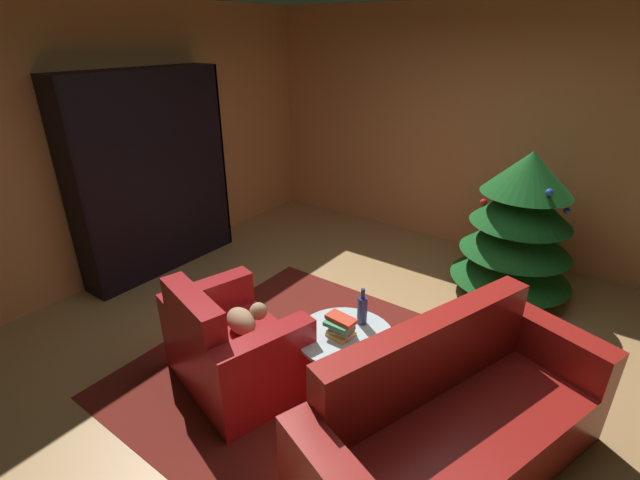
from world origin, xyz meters
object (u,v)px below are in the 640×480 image
at_px(bookshelf_unit, 163,174).
at_px(bottle_on_table, 362,310).
at_px(armchair_red, 232,348).
at_px(book_stack_on_table, 341,326).
at_px(coffee_table, 345,340).
at_px(couch_red, 453,428).
at_px(decorated_tree, 519,226).

height_order(bookshelf_unit, bottle_on_table, bookshelf_unit).
bearing_deg(bookshelf_unit, bottle_on_table, -8.03).
height_order(armchair_red, book_stack_on_table, armchair_red).
xyz_separation_m(armchair_red, bottle_on_table, (0.72, 0.61, 0.28)).
height_order(coffee_table, book_stack_on_table, book_stack_on_table).
bearing_deg(bottle_on_table, armchair_red, -139.52).
height_order(bookshelf_unit, book_stack_on_table, bookshelf_unit).
relative_size(bookshelf_unit, armchair_red, 1.82).
relative_size(armchair_red, coffee_table, 1.66).
relative_size(coffee_table, bottle_on_table, 2.43).
height_order(couch_red, book_stack_on_table, couch_red).
xyz_separation_m(coffee_table, decorated_tree, (0.59, 2.07, 0.30)).
xyz_separation_m(couch_red, coffee_table, (-0.87, 0.20, 0.11)).
distance_m(book_stack_on_table, decorated_tree, 2.19).
height_order(armchair_red, bottle_on_table, armchair_red).
bearing_deg(decorated_tree, bottle_on_table, -106.84).
bearing_deg(decorated_tree, coffee_table, -105.91).
distance_m(couch_red, decorated_tree, 2.32).
xyz_separation_m(bottle_on_table, decorated_tree, (0.57, 1.88, 0.14)).
distance_m(bookshelf_unit, armchair_red, 2.32).
height_order(bookshelf_unit, decorated_tree, bookshelf_unit).
distance_m(bookshelf_unit, decorated_tree, 3.60).
relative_size(armchair_red, couch_red, 0.55).
bearing_deg(bottle_on_table, decorated_tree, 73.16).
xyz_separation_m(bookshelf_unit, armchair_red, (1.97, -0.99, -0.72)).
height_order(armchair_red, couch_red, couch_red).
bearing_deg(armchair_red, couch_red, 8.25).
bearing_deg(armchair_red, bookshelf_unit, 153.32).
distance_m(armchair_red, book_stack_on_table, 0.82).
xyz_separation_m(bookshelf_unit, bottle_on_table, (2.69, -0.38, -0.44)).
xyz_separation_m(bookshelf_unit, couch_red, (3.54, -0.76, -0.71)).
distance_m(bookshelf_unit, bottle_on_table, 2.75).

